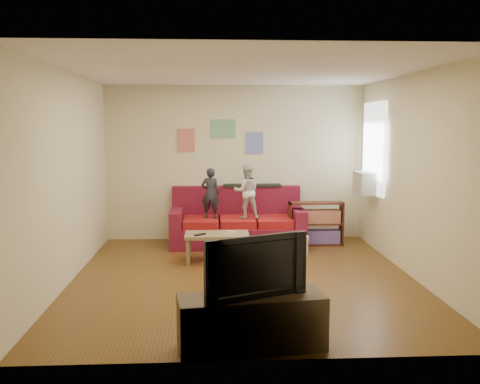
{
  "coord_description": "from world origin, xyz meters",
  "views": [
    {
      "loc": [
        -0.43,
        -6.88,
        2.03
      ],
      "look_at": [
        0.0,
        0.8,
        1.05
      ],
      "focal_mm": 40.0,
      "sensor_mm": 36.0,
      "label": 1
    }
  ],
  "objects": [
    {
      "name": "artwork_right",
      "position": [
        0.35,
        2.48,
        1.7
      ],
      "size": [
        0.3,
        0.01,
        0.38
      ],
      "primitive_type": "cube",
      "color": "#727FCC",
      "rests_on": "room_shell"
    },
    {
      "name": "tv_stand",
      "position": [
        -0.06,
        -2.25,
        0.25
      ],
      "size": [
        1.37,
        0.62,
        0.5
      ],
      "primitive_type": "cube",
      "rotation": [
        0.0,
        0.0,
        0.14
      ],
      "color": "#40321F",
      "rests_on": "ground"
    },
    {
      "name": "sofa",
      "position": [
        0.02,
        2.08,
        0.33
      ],
      "size": [
        2.24,
        1.03,
        0.98
      ],
      "color": "maroon",
      "rests_on": "ground"
    },
    {
      "name": "artwork_center",
      "position": [
        -0.2,
        2.48,
        1.95
      ],
      "size": [
        0.42,
        0.01,
        0.32
      ],
      "primitive_type": "cube",
      "color": "#72B27F",
      "rests_on": "room_shell"
    },
    {
      "name": "artwork_left",
      "position": [
        -0.85,
        2.48,
        1.75
      ],
      "size": [
        0.3,
        0.01,
        0.4
      ],
      "primitive_type": "cube",
      "color": "#D87266",
      "rests_on": "room_shell"
    },
    {
      "name": "coffee_table",
      "position": [
        -0.34,
        0.88,
        0.36
      ],
      "size": [
        0.94,
        0.52,
        0.42
      ],
      "color": "#8A7853",
      "rests_on": "ground"
    },
    {
      "name": "bookshelf",
      "position": [
        1.34,
        1.91,
        0.33
      ],
      "size": [
        0.91,
        0.27,
        0.73
      ],
      "color": "#4A1E14",
      "rests_on": "ground"
    },
    {
      "name": "child_b",
      "position": [
        0.17,
        1.9,
        0.92
      ],
      "size": [
        0.46,
        0.37,
        0.9
      ],
      "primitive_type": "imported",
      "rotation": [
        0.0,
        0.0,
        3.22
      ],
      "color": "silver",
      "rests_on": "sofa"
    },
    {
      "name": "game_controller",
      "position": [
        -0.14,
        0.93,
        0.44
      ],
      "size": [
        0.15,
        0.08,
        0.03
      ],
      "primitive_type": "cube",
      "rotation": [
        0.0,
        0.0,
        -0.3
      ],
      "color": "white",
      "rests_on": "coffee_table"
    },
    {
      "name": "file_box",
      "position": [
        0.89,
        1.33,
        0.15
      ],
      "size": [
        0.41,
        0.32,
        0.29
      ],
      "color": "white",
      "rests_on": "ground"
    },
    {
      "name": "child_a",
      "position": [
        -0.43,
        1.9,
        0.89
      ],
      "size": [
        0.34,
        0.25,
        0.84
      ],
      "primitive_type": "imported",
      "rotation": [
        0.0,
        0.0,
        2.98
      ],
      "color": "#20232B",
      "rests_on": "sofa"
    },
    {
      "name": "window",
      "position": [
        2.22,
        1.65,
        1.64
      ],
      "size": [
        0.04,
        1.08,
        1.48
      ],
      "primitive_type": "cube",
      "color": "white",
      "rests_on": "room_shell"
    },
    {
      "name": "remote",
      "position": [
        -0.59,
        0.76,
        0.43
      ],
      "size": [
        0.18,
        0.16,
        0.02
      ],
      "primitive_type": "cube",
      "rotation": [
        0.0,
        0.0,
        0.69
      ],
      "color": "black",
      "rests_on": "coffee_table"
    },
    {
      "name": "room_shell",
      "position": [
        0.0,
        0.0,
        1.35
      ],
      "size": [
        4.52,
        5.02,
        2.72
      ],
      "color": "brown",
      "rests_on": "ground"
    },
    {
      "name": "television",
      "position": [
        -0.06,
        -2.25,
        0.78
      ],
      "size": [
        0.97,
        0.51,
        0.57
      ],
      "primitive_type": "imported",
      "rotation": [
        0.0,
        0.0,
        0.4
      ],
      "color": "black",
      "rests_on": "tv_stand"
    },
    {
      "name": "ac_unit",
      "position": [
        2.1,
        1.65,
        1.08
      ],
      "size": [
        0.28,
        0.55,
        0.35
      ],
      "primitive_type": "cube",
      "color": "#B7B2A3",
      "rests_on": "window"
    },
    {
      "name": "tissue",
      "position": [
        0.68,
        1.17,
        0.04
      ],
      "size": [
        0.09,
        0.09,
        0.09
      ],
      "primitive_type": "sphere",
      "rotation": [
        0.0,
        0.0,
        -0.01
      ],
      "color": "silver",
      "rests_on": "ground"
    }
  ]
}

